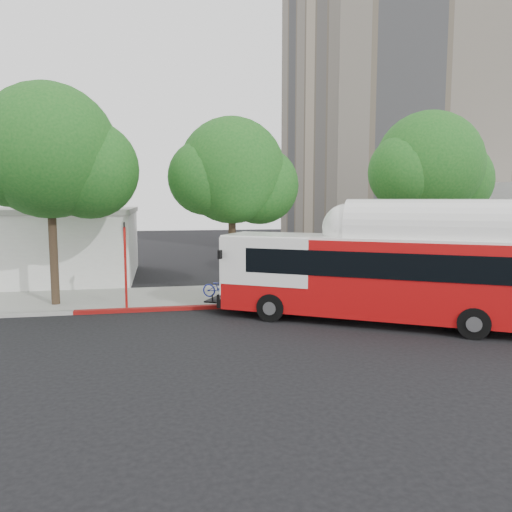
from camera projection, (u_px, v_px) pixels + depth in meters
The scene contains 10 objects.
ground at pixel (282, 329), 18.50m from camera, with size 120.00×120.00×0.00m, color black.
sidewalk at pixel (251, 294), 24.83m from camera, with size 60.00×5.00×0.15m, color gray.
curb_strip at pixel (261, 305), 22.30m from camera, with size 60.00×0.30×0.15m, color gray.
red_curb_segment at pixel (194, 308), 21.73m from camera, with size 10.00×0.32×0.16m, color maroon.
street_tree_left at pixel (61, 157), 21.57m from camera, with size 6.67×5.80×9.74m.
street_tree_mid at pixel (240, 175), 23.63m from camera, with size 5.75×5.00×8.62m.
street_tree_right at pixel (436, 170), 25.28m from camera, with size 6.21×5.40×9.18m.
apartment_tower at pixel (397, 63), 47.20m from camera, with size 18.00×18.00×37.00m.
transit_bus at pixel (379, 277), 19.19m from camera, with size 12.29×8.54×3.84m.
signal_pole at pixel (125, 266), 21.24m from camera, with size 0.11×0.36×3.81m.
Camera 1 is at (-4.39, -17.56, 4.78)m, focal length 35.00 mm.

